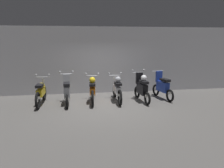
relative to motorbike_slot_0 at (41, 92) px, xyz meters
name	(u,v)px	position (x,y,z in m)	size (l,w,h in m)	color
ground_plane	(107,106)	(2.56, -0.71, -0.49)	(80.00, 80.00, 0.00)	#565451
back_wall	(100,60)	(2.56, 1.77, 1.08)	(16.00, 0.30, 3.15)	#ADADB2
motorbike_slot_0	(41,92)	(0.00, 0.00, 0.00)	(0.59, 1.95, 1.15)	black
motorbike_slot_1	(67,91)	(1.02, -0.15, 0.04)	(0.59, 1.68, 1.29)	black
motorbike_slot_2	(92,90)	(2.04, -0.03, 0.04)	(0.59, 1.95, 1.15)	black
motorbike_slot_3	(117,89)	(3.07, -0.05, 0.04)	(0.59, 1.95, 1.15)	black
motorbike_slot_4	(142,88)	(4.09, -0.21, 0.08)	(0.59, 1.68, 1.29)	black
motorbike_slot_5	(162,87)	(5.10, 0.10, 0.03)	(0.56, 1.67, 1.18)	black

